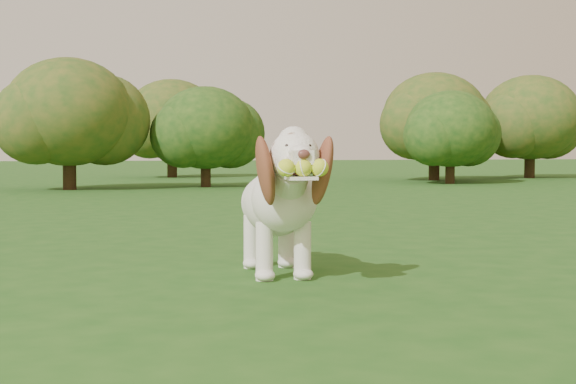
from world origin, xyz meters
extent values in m
plane|color=#1D4C15|center=(0.00, 0.00, 0.00)|extent=(80.00, 80.00, 0.00)
ellipsoid|color=white|center=(0.38, -0.19, 0.32)|extent=(0.33, 0.58, 0.30)
ellipsoid|color=white|center=(0.36, -0.41, 0.36)|extent=(0.31, 0.31, 0.29)
ellipsoid|color=white|center=(0.39, 0.00, 0.31)|extent=(0.28, 0.28, 0.26)
cylinder|color=white|center=(0.36, -0.52, 0.43)|extent=(0.17, 0.24, 0.23)
sphere|color=white|center=(0.35, -0.63, 0.54)|extent=(0.22, 0.22, 0.20)
sphere|color=white|center=(0.35, -0.61, 0.60)|extent=(0.14, 0.14, 0.13)
cube|color=white|center=(0.34, -0.74, 0.54)|extent=(0.09, 0.12, 0.06)
ellipsoid|color=#592D28|center=(0.34, -0.80, 0.55)|extent=(0.05, 0.03, 0.04)
cube|color=white|center=(0.34, -0.75, 0.46)|extent=(0.12, 0.13, 0.01)
ellipsoid|color=brown|center=(0.23, -0.61, 0.48)|extent=(0.12, 0.19, 0.31)
ellipsoid|color=brown|center=(0.47, -0.63, 0.48)|extent=(0.12, 0.20, 0.31)
cylinder|color=white|center=(0.40, 0.12, 0.35)|extent=(0.06, 0.15, 0.11)
cylinder|color=white|center=(0.28, -0.38, 0.13)|extent=(0.08, 0.08, 0.26)
cylinder|color=white|center=(0.45, -0.39, 0.13)|extent=(0.08, 0.08, 0.26)
cylinder|color=white|center=(0.31, -0.01, 0.13)|extent=(0.08, 0.08, 0.26)
cylinder|color=white|center=(0.48, -0.02, 0.13)|extent=(0.08, 0.08, 0.26)
sphere|color=yellow|center=(0.27, -0.78, 0.50)|extent=(0.07, 0.07, 0.07)
sphere|color=yellow|center=(0.34, -0.79, 0.50)|extent=(0.07, 0.07, 0.07)
sphere|color=yellow|center=(0.40, -0.79, 0.50)|extent=(0.07, 0.07, 0.07)
cylinder|color=#382314|center=(1.50, 12.94, 0.33)|extent=(0.20, 0.20, 0.66)
ellipsoid|color=#174013|center=(1.50, 12.94, 1.20)|extent=(1.97, 1.97, 1.67)
cylinder|color=#382314|center=(8.48, 10.68, 0.34)|extent=(0.21, 0.21, 0.67)
ellipsoid|color=#174013|center=(8.48, 10.68, 1.23)|extent=(2.01, 2.01, 1.71)
cylinder|color=#382314|center=(1.46, 8.43, 0.25)|extent=(0.15, 0.15, 0.50)
ellipsoid|color=#174013|center=(1.46, 8.43, 0.91)|extent=(1.49, 1.49, 1.27)
cylinder|color=#382314|center=(6.06, 10.06, 0.33)|extent=(0.20, 0.20, 0.65)
ellipsoid|color=#174013|center=(6.06, 10.06, 1.19)|extent=(1.95, 1.95, 1.66)
cylinder|color=#382314|center=(-0.55, 8.13, 0.30)|extent=(0.19, 0.19, 0.61)
ellipsoid|color=#174013|center=(-0.55, 8.13, 1.11)|extent=(1.82, 1.82, 1.55)
cylinder|color=#382314|center=(5.65, 8.58, 0.25)|extent=(0.16, 0.16, 0.51)
ellipsoid|color=#174013|center=(5.65, 8.58, 0.93)|extent=(1.52, 1.52, 1.29)
camera|label=1|loc=(-0.53, -3.76, 0.57)|focal=50.00mm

